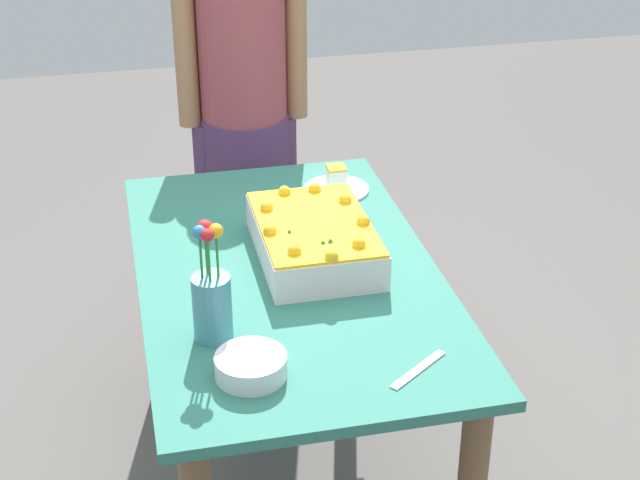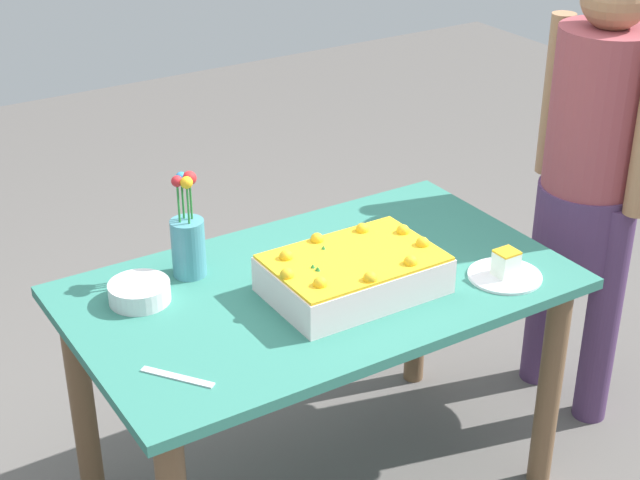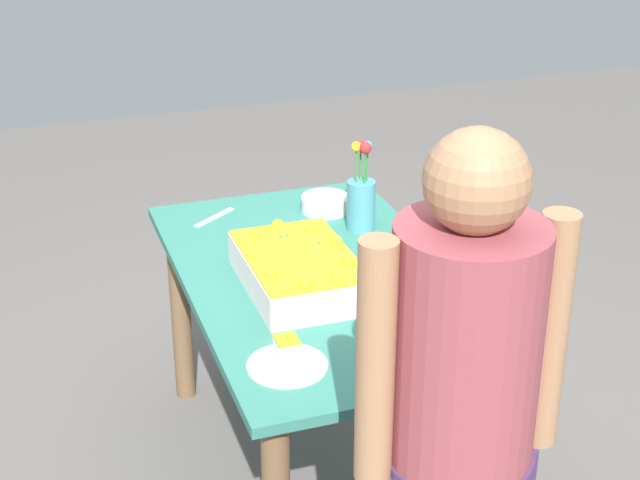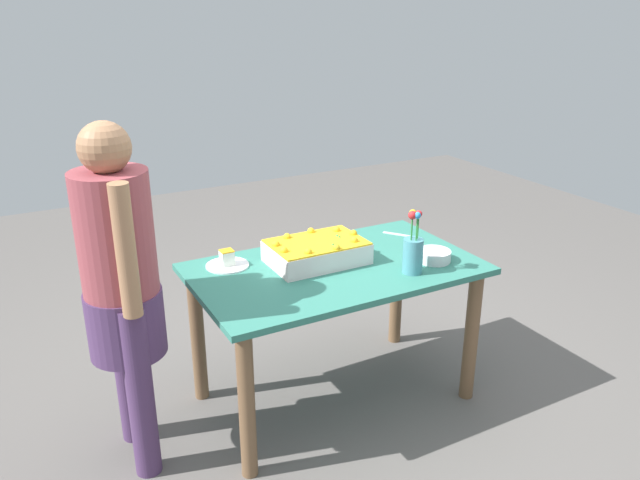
{
  "view_description": "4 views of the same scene",
  "coord_description": "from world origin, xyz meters",
  "views": [
    {
      "loc": [
        2.23,
        -0.41,
        2.03
      ],
      "look_at": [
        0.05,
        0.08,
        0.83
      ],
      "focal_mm": 55.0,
      "sensor_mm": 36.0,
      "label": 1
    },
    {
      "loc": [
        1.22,
        1.96,
        2.05
      ],
      "look_at": [
        -0.02,
        -0.03,
        0.84
      ],
      "focal_mm": 55.0,
      "sensor_mm": 36.0,
      "label": 2
    },
    {
      "loc": [
        -2.44,
        0.84,
        2.04
      ],
      "look_at": [
        0.05,
        -0.01,
        0.82
      ],
      "focal_mm": 55.0,
      "sensor_mm": 36.0,
      "label": 3
    },
    {
      "loc": [
        -1.35,
        -2.35,
        1.89
      ],
      "look_at": [
        -0.04,
        0.08,
        0.84
      ],
      "focal_mm": 35.0,
      "sensor_mm": 36.0,
      "label": 4
    }
  ],
  "objects": [
    {
      "name": "dining_table",
      "position": [
        0.0,
        0.0,
        0.6
      ],
      "size": [
        1.34,
        0.79,
        0.73
      ],
      "color": "#307666",
      "rests_on": "ground_plane"
    },
    {
      "name": "sheet_cake",
      "position": [
        -0.05,
        0.09,
        0.78
      ],
      "size": [
        0.45,
        0.3,
        0.13
      ],
      "color": "white",
      "rests_on": "dining_table"
    },
    {
      "name": "serving_plate_with_slice",
      "position": [
        -0.45,
        0.24,
        0.75
      ],
      "size": [
        0.2,
        0.2,
        0.08
      ],
      "color": "white",
      "rests_on": "dining_table"
    },
    {
      "name": "cake_knife",
      "position": [
        0.51,
        0.2,
        0.73
      ],
      "size": [
        0.13,
        0.16,
        0.0
      ],
      "primitive_type": "cube",
      "rotation": [
        0.0,
        0.0,
        2.2
      ],
      "color": "silver",
      "rests_on": "dining_table"
    },
    {
      "name": "flower_vase",
      "position": [
        0.28,
        -0.23,
        0.83
      ],
      "size": [
        0.09,
        0.09,
        0.3
      ],
      "color": "teal",
      "rests_on": "dining_table"
    },
    {
      "name": "fruit_bowl",
      "position": [
        0.45,
        -0.17,
        0.75
      ],
      "size": [
        0.16,
        0.16,
        0.05
      ],
      "primitive_type": "cylinder",
      "color": "silver",
      "rests_on": "dining_table"
    },
    {
      "name": "person_standing",
      "position": [
        -0.97,
        0.04,
        0.85
      ],
      "size": [
        0.31,
        0.45,
        1.49
      ],
      "color": "#4A3159",
      "rests_on": "ground_plane"
    }
  ]
}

